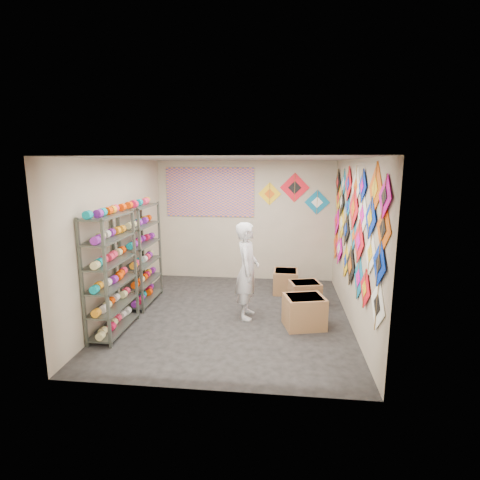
# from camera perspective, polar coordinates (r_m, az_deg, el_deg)

# --- Properties ---
(ground) EXTENTS (4.50, 4.50, 0.00)m
(ground) POSITION_cam_1_polar(r_m,az_deg,el_deg) (6.73, -1.15, -11.41)
(ground) COLOR black
(room_walls) EXTENTS (4.50, 4.50, 4.50)m
(room_walls) POSITION_cam_1_polar(r_m,az_deg,el_deg) (6.28, -1.21, 2.57)
(room_walls) COLOR tan
(room_walls) RESTS_ON ground
(shelf_rack_front) EXTENTS (0.40, 1.10, 1.90)m
(shelf_rack_front) POSITION_cam_1_polar(r_m,az_deg,el_deg) (6.13, -19.07, -4.93)
(shelf_rack_front) COLOR #4C5147
(shelf_rack_front) RESTS_ON ground
(shelf_rack_back) EXTENTS (0.40, 1.10, 1.90)m
(shelf_rack_back) POSITION_cam_1_polar(r_m,az_deg,el_deg) (7.28, -14.74, -2.15)
(shelf_rack_back) COLOR #4C5147
(shelf_rack_back) RESTS_ON ground
(string_spools) EXTENTS (0.12, 2.36, 0.12)m
(string_spools) POSITION_cam_1_polar(r_m,az_deg,el_deg) (6.68, -16.76, -2.64)
(string_spools) COLOR #FB2C4F
(string_spools) RESTS_ON ground
(kite_wall_display) EXTENTS (0.06, 4.23, 2.05)m
(kite_wall_display) POSITION_cam_1_polar(r_m,az_deg,el_deg) (6.37, 16.79, 2.10)
(kite_wall_display) COLOR white
(kite_wall_display) RESTS_ON room_walls
(back_wall_kites) EXTENTS (1.59, 0.02, 0.93)m
(back_wall_kites) POSITION_cam_1_polar(r_m,az_deg,el_deg) (8.42, 8.38, 6.98)
(back_wall_kites) COLOR yellow
(back_wall_kites) RESTS_ON room_walls
(poster) EXTENTS (2.00, 0.01, 1.10)m
(poster) POSITION_cam_1_polar(r_m,az_deg,el_deg) (8.56, -4.61, 7.27)
(poster) COLOR #4D4698
(poster) RESTS_ON room_walls
(shopkeeper) EXTENTS (0.63, 0.43, 1.67)m
(shopkeeper) POSITION_cam_1_polar(r_m,az_deg,el_deg) (6.41, 1.11, -4.68)
(shopkeeper) COLOR beige
(shopkeeper) RESTS_ON ground
(carton_a) EXTENTS (0.73, 0.65, 0.52)m
(carton_a) POSITION_cam_1_polar(r_m,az_deg,el_deg) (6.28, 9.76, -10.71)
(carton_a) COLOR #9F6D45
(carton_a) RESTS_ON ground
(carton_b) EXTENTS (0.64, 0.57, 0.45)m
(carton_b) POSITION_cam_1_polar(r_m,az_deg,el_deg) (7.22, 9.82, -8.04)
(carton_b) COLOR #9F6D45
(carton_b) RESTS_ON ground
(carton_c) EXTENTS (0.51, 0.55, 0.47)m
(carton_c) POSITION_cam_1_polar(r_m,az_deg,el_deg) (7.85, 6.95, -6.29)
(carton_c) COLOR #9F6D45
(carton_c) RESTS_ON ground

